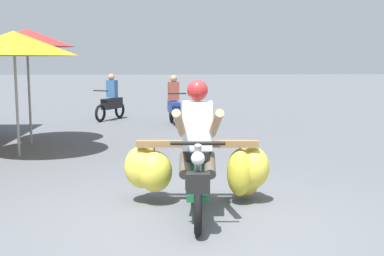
# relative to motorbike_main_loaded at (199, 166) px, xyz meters

# --- Properties ---
(ground_plane) EXTENTS (120.00, 120.00, 0.00)m
(ground_plane) POSITION_rel_motorbike_main_loaded_xyz_m (-0.11, -0.75, -0.51)
(ground_plane) COLOR #56595E
(motorbike_main_loaded) EXTENTS (1.91, 1.81, 1.58)m
(motorbike_main_loaded) POSITION_rel_motorbike_main_loaded_xyz_m (0.00, 0.00, 0.00)
(motorbike_main_loaded) COLOR black
(motorbike_main_loaded) RESTS_ON ground
(motorbike_distant_ahead_left) EXTENTS (0.50, 1.62, 1.40)m
(motorbike_distant_ahead_left) POSITION_rel_motorbike_main_loaded_xyz_m (-0.11, 7.82, 0.06)
(motorbike_distant_ahead_left) COLOR black
(motorbike_distant_ahead_left) RESTS_ON ground
(motorbike_distant_ahead_right) EXTENTS (0.84, 1.49, 1.40)m
(motorbike_distant_ahead_right) POSITION_rel_motorbike_main_loaded_xyz_m (-1.98, 9.15, 0.06)
(motorbike_distant_ahead_right) COLOR black
(motorbike_distant_ahead_right) RESTS_ON ground
(market_umbrella_near_shop) EXTENTS (2.33, 2.33, 2.34)m
(market_umbrella_near_shop) POSITION_rel_motorbike_main_loaded_xyz_m (-3.15, 3.40, 1.60)
(market_umbrella_near_shop) COLOR #99999E
(market_umbrella_near_shop) RESTS_ON ground
(market_umbrella_further_along) EXTENTS (1.96, 1.96, 2.47)m
(market_umbrella_further_along) POSITION_rel_motorbike_main_loaded_xyz_m (-3.29, 4.84, 1.77)
(market_umbrella_further_along) COLOR #99999E
(market_umbrella_further_along) RESTS_ON ground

